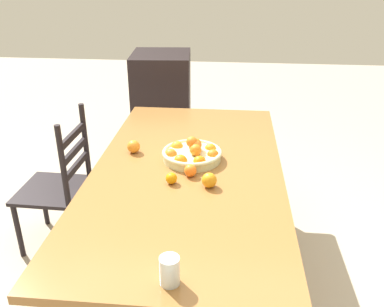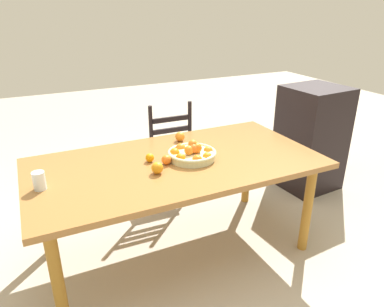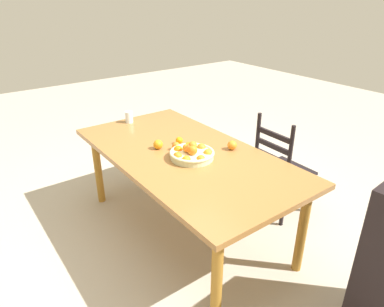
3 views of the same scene
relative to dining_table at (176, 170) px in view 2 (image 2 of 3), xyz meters
The scene contains 10 objects.
ground_plane 0.70m from the dining_table, ahead, with size 12.00×12.00×0.00m, color #B2A795.
dining_table is the anchor object (origin of this frame).
chair_near_window 0.97m from the dining_table, 72.87° to the left, with size 0.45×0.45×0.98m.
cabinet 1.74m from the dining_table, 14.06° to the left, with size 0.56×0.52×1.06m, color black.
fruit_bowl 0.17m from the dining_table, ahead, with size 0.35×0.35×0.14m.
orange_loose_0 0.21m from the dining_table, 159.14° to the left, with size 0.06×0.06×0.06m, color orange.
orange_loose_1 0.26m from the dining_table, 144.98° to the right, with size 0.08×0.08×0.08m, color orange.
orange_loose_2 0.41m from the dining_table, 61.99° to the left, with size 0.08×0.08×0.08m, color orange.
orange_loose_3 0.14m from the dining_table, 163.17° to the right, with size 0.07×0.07×0.07m, color orange.
drinking_glass 0.91m from the dining_table, behind, with size 0.07×0.07×0.11m, color silver.
Camera 2 is at (-0.90, -2.14, 1.81)m, focal length 33.38 mm.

